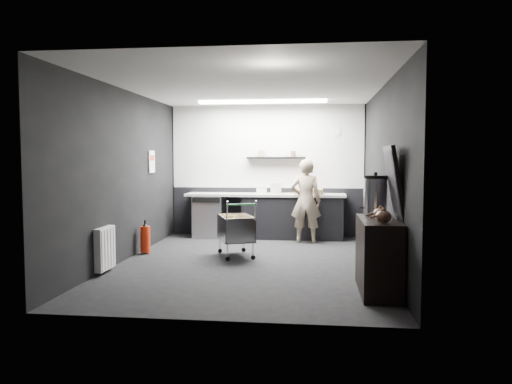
# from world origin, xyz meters

# --- Properties ---
(floor) EXTENTS (5.50, 5.50, 0.00)m
(floor) POSITION_xyz_m (0.00, 0.00, 0.00)
(floor) COLOR black
(floor) RESTS_ON ground
(ceiling) EXTENTS (5.50, 5.50, 0.00)m
(ceiling) POSITION_xyz_m (0.00, 0.00, 2.70)
(ceiling) COLOR silver
(ceiling) RESTS_ON wall_back
(wall_back) EXTENTS (5.50, 0.00, 5.50)m
(wall_back) POSITION_xyz_m (0.00, 2.75, 1.35)
(wall_back) COLOR black
(wall_back) RESTS_ON floor
(wall_front) EXTENTS (5.50, 0.00, 5.50)m
(wall_front) POSITION_xyz_m (0.00, -2.75, 1.35)
(wall_front) COLOR black
(wall_front) RESTS_ON floor
(wall_left) EXTENTS (0.00, 5.50, 5.50)m
(wall_left) POSITION_xyz_m (-2.00, 0.00, 1.35)
(wall_left) COLOR black
(wall_left) RESTS_ON floor
(wall_right) EXTENTS (0.00, 5.50, 5.50)m
(wall_right) POSITION_xyz_m (2.00, 0.00, 1.35)
(wall_right) COLOR black
(wall_right) RESTS_ON floor
(kitchen_wall_panel) EXTENTS (3.95, 0.02, 1.70)m
(kitchen_wall_panel) POSITION_xyz_m (0.00, 2.73, 1.85)
(kitchen_wall_panel) COLOR silver
(kitchen_wall_panel) RESTS_ON wall_back
(dado_panel) EXTENTS (3.95, 0.02, 1.00)m
(dado_panel) POSITION_xyz_m (0.00, 2.73, 0.50)
(dado_panel) COLOR black
(dado_panel) RESTS_ON wall_back
(floating_shelf) EXTENTS (1.20, 0.22, 0.04)m
(floating_shelf) POSITION_xyz_m (0.20, 2.62, 1.62)
(floating_shelf) COLOR black
(floating_shelf) RESTS_ON wall_back
(wall_clock) EXTENTS (0.20, 0.03, 0.20)m
(wall_clock) POSITION_xyz_m (1.40, 2.72, 2.15)
(wall_clock) COLOR white
(wall_clock) RESTS_ON wall_back
(poster) EXTENTS (0.02, 0.30, 0.40)m
(poster) POSITION_xyz_m (-1.98, 1.30, 1.55)
(poster) COLOR white
(poster) RESTS_ON wall_left
(poster_red_band) EXTENTS (0.02, 0.22, 0.10)m
(poster_red_band) POSITION_xyz_m (-1.98, 1.30, 1.62)
(poster_red_band) COLOR red
(poster_red_band) RESTS_ON poster
(radiator) EXTENTS (0.10, 0.50, 0.60)m
(radiator) POSITION_xyz_m (-1.94, -0.90, 0.35)
(radiator) COLOR white
(radiator) RESTS_ON wall_left
(ceiling_strip) EXTENTS (2.40, 0.20, 0.04)m
(ceiling_strip) POSITION_xyz_m (0.00, 1.85, 2.67)
(ceiling_strip) COLOR white
(ceiling_strip) RESTS_ON ceiling
(prep_counter) EXTENTS (3.20, 0.61, 0.90)m
(prep_counter) POSITION_xyz_m (0.14, 2.42, 0.46)
(prep_counter) COLOR black
(prep_counter) RESTS_ON floor
(person) EXTENTS (0.61, 0.42, 1.60)m
(person) POSITION_xyz_m (0.82, 1.97, 0.80)
(person) COLOR beige
(person) RESTS_ON floor
(shopping_cart) EXTENTS (0.76, 1.00, 0.91)m
(shopping_cart) POSITION_xyz_m (-0.30, 0.50, 0.43)
(shopping_cart) COLOR silver
(shopping_cart) RESTS_ON floor
(sideboard) EXTENTS (0.51, 1.18, 1.77)m
(sideboard) POSITION_xyz_m (1.77, -1.43, 0.56)
(sideboard) COLOR black
(sideboard) RESTS_ON floor
(fire_extinguisher) EXTENTS (0.17, 0.17, 0.55)m
(fire_extinguisher) POSITION_xyz_m (-1.85, 0.52, 0.26)
(fire_extinguisher) COLOR red
(fire_extinguisher) RESTS_ON floor
(cardboard_box) EXTENTS (0.57, 0.45, 0.11)m
(cardboard_box) POSITION_xyz_m (0.87, 2.37, 0.95)
(cardboard_box) COLOR #A37C57
(cardboard_box) RESTS_ON prep_counter
(pink_tub) EXTENTS (0.21, 0.21, 0.21)m
(pink_tub) POSITION_xyz_m (0.21, 2.42, 1.01)
(pink_tub) COLOR beige
(pink_tub) RESTS_ON prep_counter
(white_container) EXTENTS (0.20, 0.16, 0.16)m
(white_container) POSITION_xyz_m (-0.07, 2.37, 0.98)
(white_container) COLOR white
(white_container) RESTS_ON prep_counter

